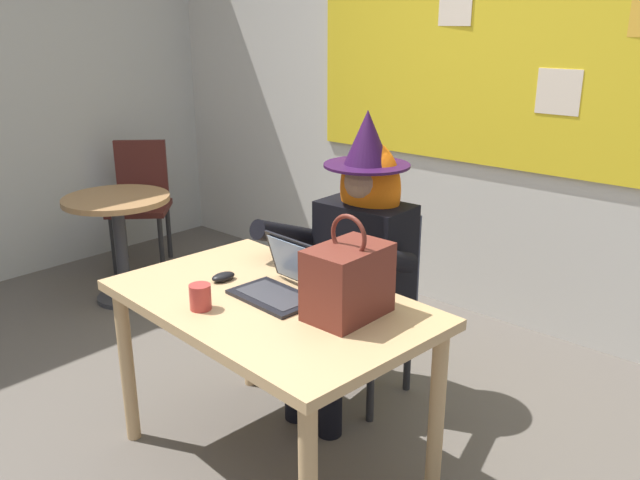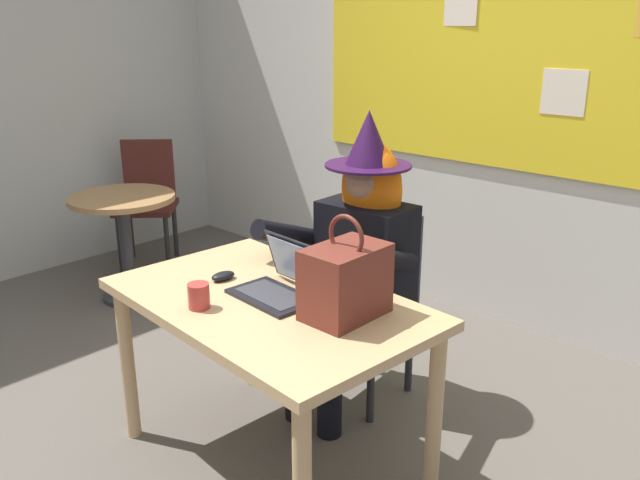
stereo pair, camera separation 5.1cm
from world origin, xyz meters
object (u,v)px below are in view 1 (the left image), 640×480
(handbag, at_px, (348,281))
(coffee_mug, at_px, (200,297))
(person_costumed, at_px, (357,246))
(chair_spare_by_window, at_px, (141,196))
(side_table_round, at_px, (119,225))
(desk_main, at_px, (270,322))
(chair_at_desk, at_px, (370,294))
(computer_mouse, at_px, (223,277))
(laptop, at_px, (283,283))

(handbag, height_order, coffee_mug, handbag)
(person_costumed, xyz_separation_m, chair_spare_by_window, (-2.39, 0.41, -0.26))
(handbag, height_order, side_table_round, handbag)
(desk_main, height_order, handbag, handbag)
(person_costumed, relative_size, coffee_mug, 14.61)
(person_costumed, relative_size, handbag, 3.67)
(side_table_round, bearing_deg, chair_at_desk, 6.52)
(chair_spare_by_window, bearing_deg, chair_at_desk, 37.54)
(computer_mouse, bearing_deg, person_costumed, 78.43)
(coffee_mug, distance_m, chair_spare_by_window, 2.68)
(chair_spare_by_window, bearing_deg, side_table_round, 0.00)
(person_costumed, distance_m, handbag, 0.68)
(computer_mouse, relative_size, side_table_round, 0.15)
(chair_at_desk, xyz_separation_m, computer_mouse, (-0.19, -0.75, 0.26))
(laptop, distance_m, handbag, 0.31)
(side_table_round, bearing_deg, person_costumed, 2.77)
(computer_mouse, bearing_deg, handbag, 13.82)
(computer_mouse, bearing_deg, laptop, 17.89)
(desk_main, bearing_deg, computer_mouse, 179.55)
(coffee_mug, relative_size, side_table_round, 0.14)
(laptop, height_order, handbag, handbag)
(desk_main, height_order, side_table_round, desk_main)
(desk_main, bearing_deg, person_costumed, 96.83)
(chair_at_desk, height_order, laptop, laptop)
(person_costumed, height_order, laptop, person_costumed)
(handbag, distance_m, chair_spare_by_window, 2.96)
(coffee_mug, bearing_deg, computer_mouse, 123.02)
(coffee_mug, distance_m, side_table_round, 2.01)
(computer_mouse, height_order, side_table_round, computer_mouse)
(computer_mouse, bearing_deg, side_table_round, 168.24)
(side_table_round, bearing_deg, laptop, -13.46)
(chair_at_desk, height_order, handbag, handbag)
(handbag, relative_size, coffee_mug, 3.98)
(person_costumed, height_order, computer_mouse, person_costumed)
(person_costumed, xyz_separation_m, laptop, (0.09, -0.56, 0.02))
(desk_main, distance_m, coffee_mug, 0.30)
(desk_main, relative_size, handbag, 3.46)
(chair_at_desk, distance_m, laptop, 0.75)
(laptop, relative_size, chair_spare_by_window, 0.39)
(laptop, height_order, coffee_mug, laptop)
(desk_main, xyz_separation_m, chair_at_desk, (-0.08, 0.75, -0.15))
(chair_at_desk, xyz_separation_m, handbag, (0.40, -0.66, 0.38))
(chair_at_desk, height_order, chair_spare_by_window, chair_spare_by_window)
(computer_mouse, relative_size, chair_spare_by_window, 0.11)
(chair_at_desk, bearing_deg, handbag, 26.02)
(person_costumed, xyz_separation_m, coffee_mug, (-0.04, -0.86, 0.01))
(chair_at_desk, height_order, person_costumed, person_costumed)
(coffee_mug, bearing_deg, handbag, 36.12)
(desk_main, relative_size, computer_mouse, 12.59)
(desk_main, xyz_separation_m, person_costumed, (-0.07, 0.63, 0.13))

